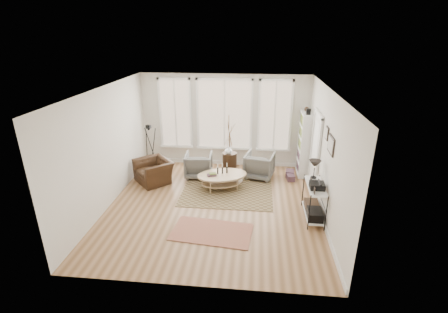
# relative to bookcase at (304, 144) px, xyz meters

# --- Properties ---
(room) EXTENTS (5.50, 5.54, 2.90)m
(room) POSITION_rel_bookcase_xyz_m (-2.42, -2.20, 0.47)
(room) COLOR #A37851
(room) RESTS_ON ground
(bay_window) EXTENTS (4.14, 0.12, 2.24)m
(bay_window) POSITION_rel_bookcase_xyz_m (-2.44, 0.49, 0.65)
(bay_window) COLOR tan
(bay_window) RESTS_ON ground
(door) EXTENTS (0.09, 1.06, 2.22)m
(door) POSITION_rel_bookcase_xyz_m (0.13, -1.08, 0.17)
(door) COLOR silver
(door) RESTS_ON ground
(bookcase) EXTENTS (0.31, 0.85, 2.06)m
(bookcase) POSITION_rel_bookcase_xyz_m (0.00, 0.00, 0.00)
(bookcase) COLOR white
(bookcase) RESTS_ON ground
(low_shelf) EXTENTS (0.38, 1.08, 1.30)m
(low_shelf) POSITION_rel_bookcase_xyz_m (-0.06, -2.52, -0.44)
(low_shelf) COLOR white
(low_shelf) RESTS_ON ground
(wall_art) EXTENTS (0.04, 0.88, 0.44)m
(wall_art) POSITION_rel_bookcase_xyz_m (0.14, -2.49, 0.92)
(wall_art) COLOR black
(wall_art) RESTS_ON ground
(rug_main) EXTENTS (2.44, 1.83, 0.01)m
(rug_main) POSITION_rel_bookcase_xyz_m (-2.17, -1.48, -0.95)
(rug_main) COLOR brown
(rug_main) RESTS_ON ground
(rug_runner) EXTENTS (1.82, 1.14, 0.01)m
(rug_runner) POSITION_rel_bookcase_xyz_m (-2.33, -3.36, -0.94)
(rug_runner) COLOR maroon
(rug_runner) RESTS_ON ground
(coffee_table) EXTENTS (1.57, 1.26, 0.63)m
(coffee_table) POSITION_rel_bookcase_xyz_m (-2.33, -1.27, -0.62)
(coffee_table) COLOR tan
(coffee_table) RESTS_ON ground
(armchair_left) EXTENTS (0.83, 0.85, 0.73)m
(armchair_left) POSITION_rel_bookcase_xyz_m (-3.11, -0.53, -0.59)
(armchair_left) COLOR slate
(armchair_left) RESTS_ON ground
(armchair_right) EXTENTS (0.97, 0.98, 0.75)m
(armchair_right) POSITION_rel_bookcase_xyz_m (-1.31, -0.41, -0.58)
(armchair_right) COLOR slate
(armchair_right) RESTS_ON ground
(side_table) EXTENTS (0.43, 0.43, 1.82)m
(side_table) POSITION_rel_bookcase_xyz_m (-2.21, -0.18, -0.08)
(side_table) COLOR #342013
(side_table) RESTS_ON ground
(vase) EXTENTS (0.27, 0.27, 0.23)m
(vase) POSITION_rel_bookcase_xyz_m (-2.24, -0.26, -0.19)
(vase) COLOR silver
(vase) RESTS_ON side_table
(accent_chair) EXTENTS (1.32, 1.32, 0.65)m
(accent_chair) POSITION_rel_bookcase_xyz_m (-4.33, -1.01, -0.63)
(accent_chair) COLOR #342013
(accent_chair) RESTS_ON ground
(tripod_camera) EXTENTS (0.51, 0.51, 1.44)m
(tripod_camera) POSITION_rel_bookcase_xyz_m (-4.67, -0.16, -0.29)
(tripod_camera) COLOR black
(tripod_camera) RESTS_ON ground
(book_stack_near) EXTENTS (0.28, 0.33, 0.19)m
(book_stack_near) POSITION_rel_bookcase_xyz_m (-0.39, -0.28, -0.86)
(book_stack_near) COLOR maroon
(book_stack_near) RESTS_ON ground
(book_stack_far) EXTENTS (0.24, 0.29, 0.17)m
(book_stack_far) POSITION_rel_bookcase_xyz_m (-0.39, -0.55, -0.87)
(book_stack_far) COLOR maroon
(book_stack_far) RESTS_ON ground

